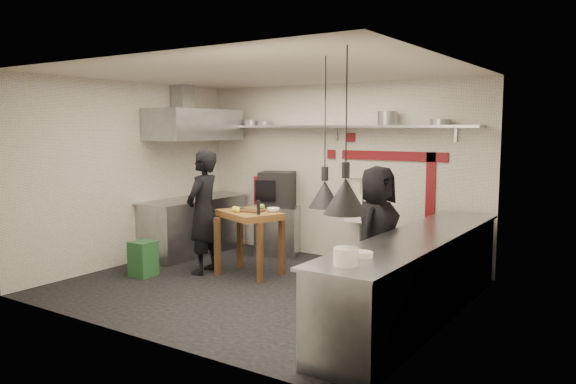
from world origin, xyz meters
The scene contains 47 objects.
floor centered at (0.00, 0.00, 0.00)m, with size 5.00×5.00×0.00m, color black.
ceiling centered at (0.00, 0.00, 2.80)m, with size 5.00×5.00×0.00m, color beige.
wall_back centered at (0.00, 2.10, 1.40)m, with size 5.00×0.04×2.80m, color beige.
wall_front centered at (0.00, -2.10, 1.40)m, with size 5.00×0.04×2.80m, color beige.
wall_left centered at (-2.50, 0.00, 1.40)m, with size 0.04×4.20×2.80m, color beige.
wall_right centered at (2.50, 0.00, 1.40)m, with size 0.04×4.20×2.80m, color beige.
red_band_horiz centered at (0.95, 2.08, 1.68)m, with size 1.70×0.02×0.14m, color maroon.
red_band_vert centered at (1.55, 2.08, 1.20)m, with size 0.14×0.02×1.10m, color maroon.
red_tile_a centered at (0.25, 2.08, 1.95)m, with size 0.14×0.02×0.14m, color maroon.
red_tile_b centered at (-0.10, 2.08, 1.68)m, with size 0.14×0.02×0.14m, color maroon.
back_shelf centered at (0.00, 1.92, 2.12)m, with size 4.60×0.34×0.04m, color gray.
shelf_bracket_left centered at (-1.90, 2.07, 2.02)m, with size 0.04×0.06×0.24m, color gray.
shelf_bracket_mid centered at (0.00, 2.07, 2.02)m, with size 0.04×0.06×0.24m, color gray.
shelf_bracket_right centered at (1.90, 2.07, 2.02)m, with size 0.04×0.06×0.24m, color gray.
pan_far_left centered at (-1.58, 1.92, 2.19)m, with size 0.25×0.25×0.09m, color gray.
pan_mid_left centered at (-1.30, 1.92, 2.18)m, with size 0.27×0.27×0.07m, color gray.
stock_pot centered at (0.93, 1.92, 2.24)m, with size 0.29×0.29×0.20m, color gray.
pan_right centered at (1.72, 1.92, 2.18)m, with size 0.27×0.27×0.08m, color gray.
oven_stand centered at (-0.92, 1.76, 0.40)m, with size 0.67×0.61×0.80m, color gray.
combi_oven centered at (-0.94, 1.76, 1.09)m, with size 0.54×0.50×0.58m, color black.
oven_door centered at (-0.95, 1.52, 1.09)m, with size 0.48×0.03×0.46m, color maroon.
oven_glass centered at (-0.96, 1.46, 1.09)m, with size 0.34×0.01×0.34m, color black.
hand_sink centered at (0.55, 1.92, 0.78)m, with size 0.46×0.34×0.22m, color white.
sink_tap centered at (0.55, 1.92, 0.96)m, with size 0.03×0.03×0.14m, color gray.
sink_drain centered at (0.55, 1.88, 0.34)m, with size 0.06×0.06×0.66m, color gray.
utensil_rail centered at (0.55, 2.06, 1.32)m, with size 0.02×0.02×0.90m, color gray.
counter_right centered at (2.15, 0.00, 0.45)m, with size 0.70×3.80×0.90m, color gray.
counter_right_top centered at (2.15, 0.00, 0.92)m, with size 0.76×3.90×0.03m, color gray.
plate_stack centered at (2.12, -1.61, 1.01)m, with size 0.21×0.21×0.15m, color white.
small_bowl_right centered at (2.10, -1.26, 0.96)m, with size 0.20×0.20×0.05m, color white.
counter_left centered at (-2.15, 1.05, 0.45)m, with size 0.70×1.90×0.90m, color gray.
counter_left_top centered at (-2.15, 1.05, 0.92)m, with size 0.76×2.00×0.03m, color gray.
extractor_hood centered at (-2.10, 1.05, 2.15)m, with size 0.78×1.60×0.50m, color gray.
hood_duct centered at (-2.35, 1.05, 2.55)m, with size 0.28×0.28×0.50m, color gray.
green_bin centered at (-1.73, -0.44, 0.25)m, with size 0.31×0.31×0.50m, color #21542A.
prep_table centered at (-0.51, 0.45, 0.46)m, with size 0.92×0.64×0.92m, color olive, non-canonical shape.
cutting_board centered at (-0.47, 0.44, 0.93)m, with size 0.34×0.24×0.03m, color #50341B.
pepper_mill centered at (-0.22, 0.27, 1.02)m, with size 0.04×0.04×0.20m, color black.
lemon_a centered at (-0.65, 0.30, 0.96)m, with size 0.08×0.08×0.08m, color yellow.
lemon_b centered at (-0.59, 0.28, 0.96)m, with size 0.08×0.08×0.08m, color yellow.
veg_ball centered at (-0.42, 0.62, 0.97)m, with size 0.09×0.09×0.09m, color olive.
steel_tray centered at (-0.77, 0.53, 0.94)m, with size 0.19×0.13×0.03m, color gray.
bowl centered at (-0.20, 0.60, 0.95)m, with size 0.18×0.18×0.06m, color white.
heat_lamp_near centered at (1.52, -0.94, 2.05)m, with size 0.33×0.33×1.50m, color black, non-canonical shape.
heat_lamp_far centered at (2.04, -1.48, 2.08)m, with size 0.38×0.38×1.45m, color black, non-canonical shape.
chef_left centered at (-1.14, 0.18, 0.89)m, with size 0.65×0.43×1.78m, color black.
chef_right centered at (1.48, 0.40, 0.82)m, with size 0.80×0.52×1.65m, color black.
Camera 1 is at (4.31, -5.80, 2.10)m, focal length 35.00 mm.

